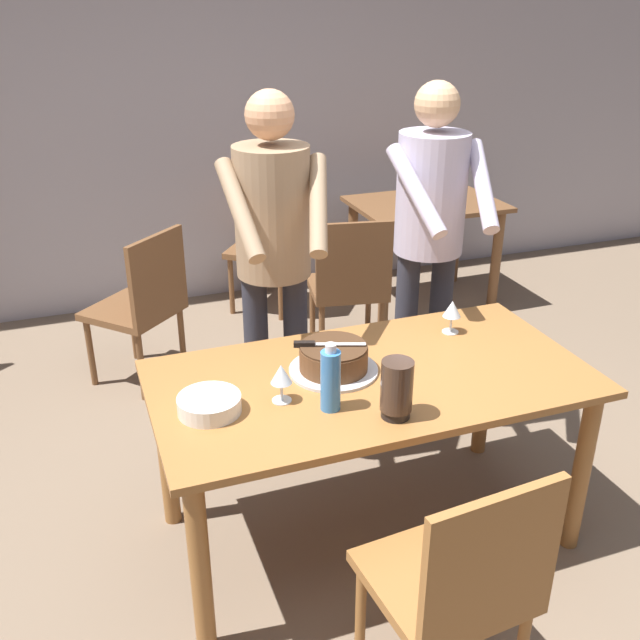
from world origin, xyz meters
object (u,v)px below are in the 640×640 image
(background_chair_2, at_px, (143,303))
(wine_glass_near, at_px, (452,310))
(plate_stack, at_px, (209,404))
(chair_near_side, at_px, (459,582))
(person_cutting_cake, at_px, (274,247))
(water_bottle, at_px, (331,379))
(background_chair_3, at_px, (349,283))
(wine_glass_far, at_px, (281,375))
(cake_knife, at_px, (315,344))
(main_dining_table, at_px, (371,400))
(cake_on_platter, at_px, (334,359))
(background_table, at_px, (425,225))
(person_standing_beside, at_px, (430,226))
(background_chair_0, at_px, (274,242))
(hurricane_lamp, at_px, (397,389))

(background_chair_2, bearing_deg, wine_glass_near, -50.47)
(plate_stack, height_order, chair_near_side, chair_near_side)
(chair_near_side, bearing_deg, person_cutting_cake, 94.77)
(water_bottle, distance_m, background_chair_3, 1.85)
(wine_glass_near, height_order, wine_glass_far, same)
(cake_knife, bearing_deg, plate_stack, -161.41)
(main_dining_table, bearing_deg, wine_glass_near, 26.23)
(cake_knife, height_order, wine_glass_near, wine_glass_near)
(water_bottle, bearing_deg, main_dining_table, 35.67)
(cake_on_platter, relative_size, chair_near_side, 0.38)
(plate_stack, xyz_separation_m, background_table, (1.96, 2.15, -0.20))
(person_cutting_cake, xyz_separation_m, person_standing_beside, (0.76, 0.03, 0.00))
(cake_on_platter, distance_m, wine_glass_far, 0.29)
(main_dining_table, height_order, person_standing_beside, person_standing_beside)
(main_dining_table, distance_m, cake_on_platter, 0.22)
(cake_on_platter, relative_size, background_chair_0, 0.38)
(plate_stack, bearing_deg, hurricane_lamp, -22.45)
(background_table, distance_m, background_chair_2, 2.07)
(wine_glass_near, bearing_deg, background_chair_3, 87.57)
(main_dining_table, xyz_separation_m, wine_glass_far, (-0.37, -0.06, 0.21))
(water_bottle, bearing_deg, background_chair_2, 104.04)
(background_table, distance_m, background_chair_0, 1.05)
(plate_stack, bearing_deg, background_chair_0, 68.57)
(person_standing_beside, height_order, background_table, person_standing_beside)
(cake_knife, xyz_separation_m, wine_glass_far, (-0.18, -0.16, -0.01))
(cake_on_platter, relative_size, background_chair_3, 0.38)
(background_table, bearing_deg, person_cutting_cake, -135.94)
(person_cutting_cake, bearing_deg, cake_on_platter, -83.80)
(cake_on_platter, xyz_separation_m, hurricane_lamp, (0.09, -0.37, 0.06))
(main_dining_table, xyz_separation_m, background_chair_3, (0.52, 1.49, -0.15))
(wine_glass_near, bearing_deg, person_cutting_cake, 147.72)
(wine_glass_far, xyz_separation_m, water_bottle, (0.14, -0.11, 0.01))
(main_dining_table, bearing_deg, water_bottle, -144.33)
(cake_on_platter, height_order, cake_knife, cake_knife)
(plate_stack, xyz_separation_m, hurricane_lamp, (0.59, -0.24, 0.08))
(person_cutting_cake, distance_m, background_table, 2.17)
(main_dining_table, distance_m, hurricane_lamp, 0.36)
(person_standing_beside, bearing_deg, hurricane_lamp, -122.77)
(cake_knife, xyz_separation_m, background_chair_0, (0.51, 2.25, -0.37))
(person_standing_beside, distance_m, background_chair_3, 1.01)
(person_cutting_cake, bearing_deg, background_chair_0, 73.79)
(cake_knife, relative_size, background_table, 0.26)
(person_standing_beside, bearing_deg, background_chair_2, 143.13)
(wine_glass_near, height_order, background_table, wine_glass_near)
(cake_knife, distance_m, water_bottle, 0.27)
(cake_on_platter, bearing_deg, chair_near_side, -86.13)
(background_table, bearing_deg, wine_glass_far, -128.23)
(person_standing_beside, bearing_deg, wine_glass_far, -142.53)
(cake_knife, distance_m, person_cutting_cake, 0.57)
(water_bottle, relative_size, chair_near_side, 0.28)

